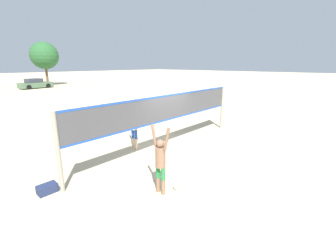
{
  "coord_description": "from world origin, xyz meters",
  "views": [
    {
      "loc": [
        -6.6,
        -6.03,
        3.52
      ],
      "look_at": [
        0.0,
        0.0,
        1.27
      ],
      "focal_mm": 24.0,
      "sensor_mm": 36.0,
      "label": 1
    }
  ],
  "objects_px": {
    "player_blocker": "(134,123)",
    "parked_car_near": "(35,84)",
    "volleyball": "(177,186)",
    "volleyball_net": "(168,111)",
    "player_spiker": "(160,159)",
    "tree_right_cluster": "(44,56)",
    "gear_bag": "(47,189)"
  },
  "relations": [
    {
      "from": "volleyball_net",
      "to": "parked_car_near",
      "type": "height_order",
      "value": "volleyball_net"
    },
    {
      "from": "volleyball_net",
      "to": "parked_car_near",
      "type": "relative_size",
      "value": 1.95
    },
    {
      "from": "volleyball_net",
      "to": "tree_right_cluster",
      "type": "distance_m",
      "value": 35.27
    },
    {
      "from": "volleyball_net",
      "to": "parked_car_near",
      "type": "distance_m",
      "value": 31.09
    },
    {
      "from": "player_spiker",
      "to": "gear_bag",
      "type": "height_order",
      "value": "player_spiker"
    },
    {
      "from": "player_blocker",
      "to": "parked_car_near",
      "type": "height_order",
      "value": "player_blocker"
    },
    {
      "from": "volleyball_net",
      "to": "player_blocker",
      "type": "distance_m",
      "value": 1.49
    },
    {
      "from": "gear_bag",
      "to": "parked_car_near",
      "type": "distance_m",
      "value": 31.9
    },
    {
      "from": "player_blocker",
      "to": "gear_bag",
      "type": "bearing_deg",
      "value": -78.45
    },
    {
      "from": "volleyball_net",
      "to": "parked_car_near",
      "type": "xyz_separation_m",
      "value": [
        4.76,
        30.71,
        -1.0
      ]
    },
    {
      "from": "volleyball",
      "to": "gear_bag",
      "type": "distance_m",
      "value": 3.64
    },
    {
      "from": "player_spiker",
      "to": "player_blocker",
      "type": "height_order",
      "value": "player_blocker"
    },
    {
      "from": "player_blocker",
      "to": "volleyball",
      "type": "bearing_deg",
      "value": -19.81
    },
    {
      "from": "player_spiker",
      "to": "player_blocker",
      "type": "relative_size",
      "value": 0.91
    },
    {
      "from": "gear_bag",
      "to": "tree_right_cluster",
      "type": "height_order",
      "value": "tree_right_cluster"
    },
    {
      "from": "player_spiker",
      "to": "parked_car_near",
      "type": "distance_m",
      "value": 33.62
    },
    {
      "from": "player_blocker",
      "to": "gear_bag",
      "type": "xyz_separation_m",
      "value": [
        -3.78,
        -0.77,
        -1.01
      ]
    },
    {
      "from": "parked_car_near",
      "to": "tree_right_cluster",
      "type": "bearing_deg",
      "value": 41.83
    },
    {
      "from": "tree_right_cluster",
      "to": "player_spiker",
      "type": "bearing_deg",
      "value": -105.9
    },
    {
      "from": "player_blocker",
      "to": "tree_right_cluster",
      "type": "xyz_separation_m",
      "value": [
        8.72,
        33.23,
        3.66
      ]
    },
    {
      "from": "volleyball",
      "to": "parked_car_near",
      "type": "relative_size",
      "value": 0.05
    },
    {
      "from": "volleyball_net",
      "to": "player_blocker",
      "type": "height_order",
      "value": "volleyball_net"
    },
    {
      "from": "gear_bag",
      "to": "parked_car_near",
      "type": "xyz_separation_m",
      "value": [
        9.49,
        30.45,
        0.51
      ]
    },
    {
      "from": "volleyball",
      "to": "parked_car_near",
      "type": "bearing_deg",
      "value": 78.18
    },
    {
      "from": "tree_right_cluster",
      "to": "player_blocker",
      "type": "bearing_deg",
      "value": -104.7
    },
    {
      "from": "volleyball_net",
      "to": "volleyball",
      "type": "bearing_deg",
      "value": -133.01
    },
    {
      "from": "gear_bag",
      "to": "parked_car_near",
      "type": "height_order",
      "value": "parked_car_near"
    },
    {
      "from": "player_blocker",
      "to": "parked_car_near",
      "type": "distance_m",
      "value": 30.23
    },
    {
      "from": "volleyball_net",
      "to": "volleyball",
      "type": "height_order",
      "value": "volleyball_net"
    },
    {
      "from": "volleyball_net",
      "to": "player_spiker",
      "type": "bearing_deg",
      "value": -141.12
    },
    {
      "from": "player_blocker",
      "to": "parked_car_near",
      "type": "relative_size",
      "value": 0.47
    },
    {
      "from": "volleyball_net",
      "to": "gear_bag",
      "type": "xyz_separation_m",
      "value": [
        -4.73,
        0.26,
        -1.51
      ]
    }
  ]
}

